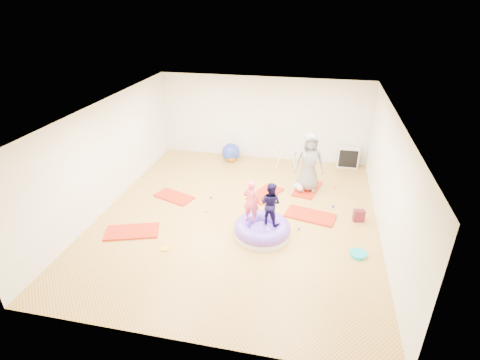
# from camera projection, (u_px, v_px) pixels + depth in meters

# --- Properties ---
(room) EXTENTS (7.01, 8.01, 2.81)m
(room) POSITION_uv_depth(u_px,v_px,m) (237.00, 167.00, 9.07)
(room) COLOR gold
(room) RESTS_ON ground
(gym_mat_front_left) EXTENTS (1.38, 0.99, 0.05)m
(gym_mat_front_left) POSITION_uv_depth(u_px,v_px,m) (132.00, 232.00, 9.01)
(gym_mat_front_left) COLOR red
(gym_mat_front_left) RESTS_ON ground
(gym_mat_mid_left) EXTENTS (1.22, 0.89, 0.05)m
(gym_mat_mid_left) POSITION_uv_depth(u_px,v_px,m) (174.00, 197.00, 10.57)
(gym_mat_mid_left) COLOR red
(gym_mat_mid_left) RESTS_ON ground
(gym_mat_center_back) EXTENTS (1.01, 1.28, 0.05)m
(gym_mat_center_back) POSITION_uv_depth(u_px,v_px,m) (265.00, 194.00, 10.72)
(gym_mat_center_back) COLOR red
(gym_mat_center_back) RESTS_ON ground
(gym_mat_right) EXTENTS (1.36, 0.89, 0.05)m
(gym_mat_right) POSITION_uv_depth(u_px,v_px,m) (310.00, 216.00, 9.66)
(gym_mat_right) COLOR red
(gym_mat_right) RESTS_ON ground
(gym_mat_rear_right) EXTENTS (0.87, 1.30, 0.05)m
(gym_mat_rear_right) POSITION_uv_depth(u_px,v_px,m) (307.00, 189.00, 11.01)
(gym_mat_rear_right) COLOR red
(gym_mat_rear_right) RESTS_ON ground
(inflatable_cushion) EXTENTS (1.34, 1.34, 0.42)m
(inflatable_cushion) POSITION_uv_depth(u_px,v_px,m) (262.00, 230.00, 8.84)
(inflatable_cushion) COLOR white
(inflatable_cushion) RESTS_ON ground
(child_pink) EXTENTS (0.40, 0.28, 1.05)m
(child_pink) POSITION_uv_depth(u_px,v_px,m) (251.00, 199.00, 8.64)
(child_pink) COLOR #FA4C62
(child_pink) RESTS_ON inflatable_cushion
(child_navy) EXTENTS (0.62, 0.55, 1.05)m
(child_navy) POSITION_uv_depth(u_px,v_px,m) (270.00, 202.00, 8.53)
(child_navy) COLOR black
(child_navy) RESTS_ON inflatable_cushion
(adult_caregiver) EXTENTS (0.91, 0.67, 1.71)m
(adult_caregiver) POSITION_uv_depth(u_px,v_px,m) (309.00, 162.00, 10.55)
(adult_caregiver) COLOR slate
(adult_caregiver) RESTS_ON gym_mat_rear_right
(infant) EXTENTS (0.39, 0.39, 0.23)m
(infant) POSITION_uv_depth(u_px,v_px,m) (300.00, 187.00, 10.82)
(infant) COLOR #87C9DF
(infant) RESTS_ON gym_mat_rear_right
(ball_pit_balls) EXTENTS (3.48, 2.77, 0.07)m
(ball_pit_balls) POSITION_uv_depth(u_px,v_px,m) (271.00, 209.00, 9.96)
(ball_pit_balls) COLOR #349555
(ball_pit_balls) RESTS_ON ground
(exercise_ball_blue) EXTENTS (0.62, 0.62, 0.62)m
(exercise_ball_blue) POSITION_uv_depth(u_px,v_px,m) (231.00, 152.00, 12.78)
(exercise_ball_blue) COLOR #2538A4
(exercise_ball_blue) RESTS_ON ground
(exercise_ball_orange) EXTENTS (0.40, 0.40, 0.40)m
(exercise_ball_orange) POSITION_uv_depth(u_px,v_px,m) (231.00, 156.00, 12.75)
(exercise_ball_orange) COLOR #D46F00
(exercise_ball_orange) RESTS_ON ground
(infant_play_gym) EXTENTS (0.72, 0.69, 0.55)m
(infant_play_gym) POSITION_uv_depth(u_px,v_px,m) (287.00, 157.00, 12.25)
(infant_play_gym) COLOR silver
(infant_play_gym) RESTS_ON ground
(cube_shelf) EXTENTS (0.68, 0.34, 0.68)m
(cube_shelf) POSITION_uv_depth(u_px,v_px,m) (348.00, 157.00, 12.32)
(cube_shelf) COLOR silver
(cube_shelf) RESTS_ON ground
(balance_disc) EXTENTS (0.37, 0.37, 0.08)m
(balance_disc) POSITION_uv_depth(u_px,v_px,m) (358.00, 254.00, 8.22)
(balance_disc) COLOR #11ABAF
(balance_disc) RESTS_ON ground
(backpack) EXTENTS (0.30, 0.22, 0.31)m
(backpack) POSITION_uv_depth(u_px,v_px,m) (359.00, 216.00, 9.42)
(backpack) COLOR maroon
(backpack) RESTS_ON ground
(yellow_toy) EXTENTS (0.21, 0.21, 0.03)m
(yellow_toy) POSITION_uv_depth(u_px,v_px,m) (165.00, 248.00, 8.44)
(yellow_toy) COLOR yellow
(yellow_toy) RESTS_ON ground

